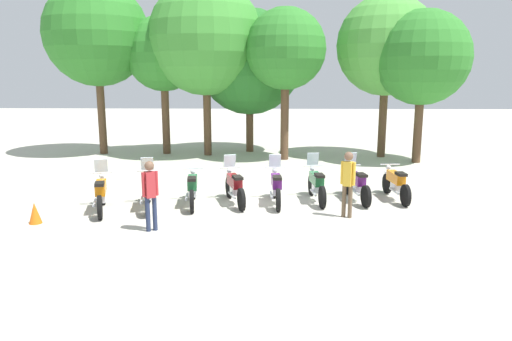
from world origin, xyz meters
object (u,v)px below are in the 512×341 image
object	(u,v)px
motorcycle_2	(192,188)
tree_1	(163,54)
motorcycle_7	(396,183)
tree_3	(250,62)
motorcycle_4	(276,186)
person_1	(150,190)
person_0	(348,179)
motorcycle_0	(101,193)
tree_2	(206,38)
tree_6	(423,58)
traffic_cone	(35,213)
motorcycle_5	(316,184)
tree_0	(97,34)
tree_4	(285,49)
motorcycle_3	(234,186)
motorcycle_1	(148,190)
motorcycle_6	(356,183)
tree_5	(386,46)

from	to	relation	value
motorcycle_2	tree_1	world-z (taller)	tree_1
motorcycle_7	tree_3	bearing A→B (deg)	21.62
motorcycle_4	person_1	world-z (taller)	person_1
person_0	motorcycle_0	bearing A→B (deg)	-66.14
tree_2	person_0	bearing A→B (deg)	-63.60
tree_6	traffic_cone	xyz separation A→B (m)	(-12.27, -9.02, -4.12)
motorcycle_5	tree_0	bearing A→B (deg)	41.02
tree_4	tree_6	size ratio (longest dim) A/B	1.03
motorcycle_0	motorcycle_4	bearing A→B (deg)	-95.07
tree_2	motorcycle_3	bearing A→B (deg)	-77.77
motorcycle_2	motorcycle_7	world-z (taller)	same
tree_3	person_0	bearing A→B (deg)	-74.79
tree_2	traffic_cone	size ratio (longest dim) A/B	14.39
motorcycle_1	tree_6	xyz separation A→B (m)	(9.76, 7.53, 3.88)
motorcycle_7	tree_3	world-z (taller)	tree_3
tree_2	motorcycle_6	bearing A→B (deg)	-56.05
tree_5	tree_1	bearing A→B (deg)	176.28
motorcycle_7	tree_1	distance (m)	12.82
motorcycle_0	motorcycle_4	distance (m)	4.93
tree_2	traffic_cone	world-z (taller)	tree_2
motorcycle_3	person_1	size ratio (longest dim) A/B	1.24
motorcycle_5	tree_0	world-z (taller)	tree_0
tree_1	tree_5	size ratio (longest dim) A/B	0.89
motorcycle_2	motorcycle_7	xyz separation A→B (m)	(6.04, 0.83, 0.00)
motorcycle_2	motorcycle_6	size ratio (longest dim) A/B	1.00
motorcycle_0	motorcycle_6	size ratio (longest dim) A/B	0.98
tree_2	traffic_cone	xyz separation A→B (m)	(-3.05, -10.71, -5.05)
tree_3	tree_2	bearing A→B (deg)	-149.53
person_1	tree_2	bearing A→B (deg)	-29.88
person_1	traffic_cone	size ratio (longest dim) A/B	3.12
motorcycle_1	motorcycle_2	xyz separation A→B (m)	(1.21, 0.37, -0.01)
tree_3	tree_6	distance (m)	7.82
person_0	tree_4	size ratio (longest dim) A/B	0.27
motorcycle_3	tree_4	bearing A→B (deg)	-29.93
motorcycle_5	tree_5	xyz separation A→B (m)	(3.75, 8.02, 4.44)
tree_0	tree_3	bearing A→B (deg)	6.90
motorcycle_0	motorcycle_3	xyz separation A→B (m)	(3.62, 0.90, 0.00)
motorcycle_4	motorcycle_5	size ratio (longest dim) A/B	1.00
tree_3	tree_5	xyz separation A→B (m)	(6.11, -1.39, 0.67)
person_1	traffic_cone	world-z (taller)	person_1
motorcycle_2	motorcycle_4	xyz separation A→B (m)	(2.42, 0.24, 0.01)
motorcycle_7	traffic_cone	world-z (taller)	motorcycle_7
tree_6	motorcycle_1	bearing A→B (deg)	-142.34
motorcycle_5	tree_1	bearing A→B (deg)	29.63
person_1	tree_4	xyz separation A→B (m)	(3.51, 10.12, 3.77)
motorcycle_7	tree_4	size ratio (longest dim) A/B	0.33
motorcycle_6	tree_1	world-z (taller)	tree_1
tree_3	tree_1	bearing A→B (deg)	-169.47
person_0	traffic_cone	size ratio (longest dim) A/B	3.20
tree_2	motorcycle_4	bearing A→B (deg)	-70.27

